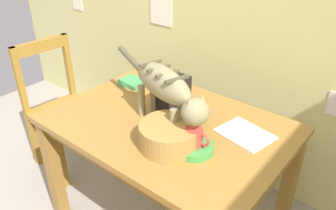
# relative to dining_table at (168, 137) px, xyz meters

# --- Properties ---
(dining_table) EXTENTS (1.22, 0.86, 0.75)m
(dining_table) POSITION_rel_dining_table_xyz_m (0.00, 0.00, 0.00)
(dining_table) COLOR olive
(dining_table) RESTS_ON ground_plane
(cat) EXTENTS (0.72, 0.27, 0.32)m
(cat) POSITION_rel_dining_table_xyz_m (0.04, -0.05, 0.32)
(cat) COLOR #8F875E
(cat) RESTS_ON dining_table
(saucer_bowl) EXTENTS (0.18, 0.18, 0.03)m
(saucer_bowl) POSITION_rel_dining_table_xyz_m (0.24, -0.11, 0.11)
(saucer_bowl) COLOR green
(saucer_bowl) RESTS_ON dining_table
(coffee_mug) EXTENTS (0.12, 0.08, 0.09)m
(coffee_mug) POSITION_rel_dining_table_xyz_m (0.25, -0.11, 0.17)
(coffee_mug) COLOR #D23E37
(coffee_mug) RESTS_ON saucer_bowl
(magazine) EXTENTS (0.28, 0.24, 0.01)m
(magazine) POSITION_rel_dining_table_xyz_m (0.36, 0.15, 0.10)
(magazine) COLOR silver
(magazine) RESTS_ON dining_table
(book_stack) EXTENTS (0.17, 0.13, 0.03)m
(book_stack) POSITION_rel_dining_table_xyz_m (-0.45, 0.20, 0.11)
(book_stack) COLOR #54A55A
(book_stack) RESTS_ON dining_table
(wicker_basket) EXTENTS (0.28, 0.28, 0.12)m
(wicker_basket) POSITION_rel_dining_table_xyz_m (0.14, -0.16, 0.15)
(wicker_basket) COLOR #A67E3E
(wicker_basket) RESTS_ON dining_table
(toaster) EXTENTS (0.12, 0.20, 0.18)m
(toaster) POSITION_rel_dining_table_xyz_m (-0.08, 0.13, 0.18)
(toaster) COLOR black
(toaster) RESTS_ON dining_table
(wooden_chair_far) EXTENTS (0.45, 0.45, 0.94)m
(wooden_chair_far) POSITION_rel_dining_table_xyz_m (-0.99, 0.00, -0.20)
(wooden_chair_far) COLOR olive
(wooden_chair_far) RESTS_ON ground_plane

